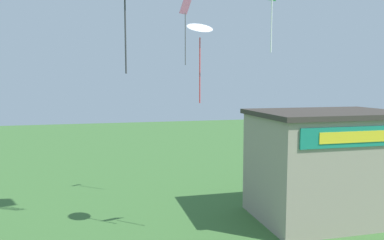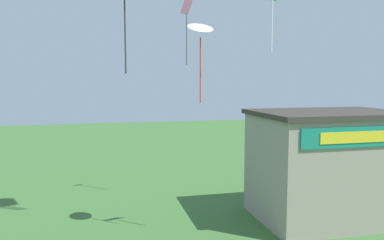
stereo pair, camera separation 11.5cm
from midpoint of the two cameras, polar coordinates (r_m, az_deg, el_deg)
The scene contains 3 objects.
seaside_building at distance 20.24m, azimuth 20.15°, elevation -6.41°, with size 7.35×5.19×5.47m.
kite_pink_diamond at distance 21.33m, azimuth -0.68°, elevation 14.92°, with size 0.70×0.64×3.54m.
kite_white_delta at distance 15.94m, azimuth 1.51°, elevation 13.63°, with size 1.17×1.10×3.45m.
Camera 2 is at (-3.12, -4.30, 6.92)m, focal length 35.00 mm.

